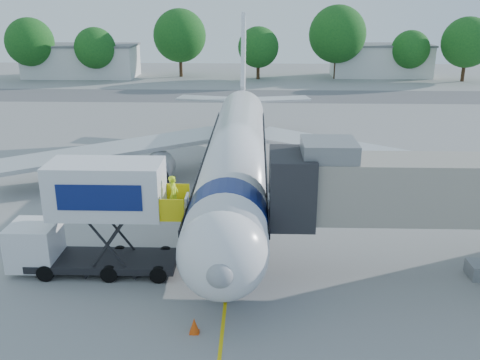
{
  "coord_description": "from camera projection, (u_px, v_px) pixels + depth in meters",
  "views": [
    {
      "loc": [
        1.27,
        -29.9,
        12.55
      ],
      "look_at": [
        0.41,
        -2.52,
        3.2
      ],
      "focal_mm": 40.0,
      "sensor_mm": 36.0,
      "label": 1
    }
  ],
  "objects": [
    {
      "name": "ground",
      "position": [
        234.0,
        216.0,
        32.38
      ],
      "size": [
        160.0,
        160.0,
        0.0
      ],
      "primitive_type": "plane",
      "color": "gray",
      "rests_on": "ground"
    },
    {
      "name": "guidance_line",
      "position": [
        234.0,
        216.0,
        32.38
      ],
      "size": [
        0.15,
        70.0,
        0.01
      ],
      "primitive_type": "cube",
      "color": "yellow",
      "rests_on": "ground"
    },
    {
      "name": "taxiway_strip",
      "position": [
        247.0,
        96.0,
        72.11
      ],
      "size": [
        120.0,
        10.0,
        0.01
      ],
      "primitive_type": "cube",
      "color": "#59595B",
      "rests_on": "ground"
    },
    {
      "name": "aircraft",
      "position": [
        237.0,
        151.0,
        35.32
      ],
      "size": [
        34.17,
        37.73,
        11.35
      ],
      "color": "silver",
      "rests_on": "ground"
    },
    {
      "name": "jet_bridge",
      "position": [
        404.0,
        190.0,
        24.12
      ],
      "size": [
        13.9,
        3.2,
        6.6
      ],
      "color": "gray",
      "rests_on": "ground"
    },
    {
      "name": "catering_hiloader",
      "position": [
        95.0,
        218.0,
        25.05
      ],
      "size": [
        8.5,
        2.44,
        5.5
      ],
      "color": "black",
      "rests_on": "ground"
    },
    {
      "name": "safety_cone_a",
      "position": [
        194.0,
        326.0,
        21.04
      ],
      "size": [
        0.41,
        0.41,
        0.65
      ],
      "color": "#DD480B",
      "rests_on": "ground"
    },
    {
      "name": "outbuilding_left",
      "position": [
        82.0,
        61.0,
        89.1
      ],
      "size": [
        18.4,
        8.4,
        5.3
      ],
      "color": "silver",
      "rests_on": "ground"
    },
    {
      "name": "outbuilding_right",
      "position": [
        381.0,
        60.0,
        89.51
      ],
      "size": [
        16.4,
        7.4,
        5.3
      ],
      "color": "silver",
      "rests_on": "ground"
    },
    {
      "name": "tree_a",
      "position": [
        30.0,
        42.0,
        85.03
      ],
      "size": [
        7.62,
        7.62,
        9.72
      ],
      "color": "#382314",
      "rests_on": "ground"
    },
    {
      "name": "tree_b",
      "position": [
        95.0,
        48.0,
        84.78
      ],
      "size": [
        6.48,
        6.48,
        8.27
      ],
      "color": "#382314",
      "rests_on": "ground"
    },
    {
      "name": "tree_c",
      "position": [
        180.0,
        36.0,
        87.76
      ],
      "size": [
        8.65,
        8.65,
        11.02
      ],
      "color": "#382314",
      "rests_on": "ground"
    },
    {
      "name": "tree_d",
      "position": [
        258.0,
        47.0,
        85.71
      ],
      "size": [
        6.54,
        6.54,
        8.33
      ],
      "color": "#382314",
      "rests_on": "ground"
    },
    {
      "name": "tree_e",
      "position": [
        337.0,
        34.0,
        85.35
      ],
      "size": [
        9.12,
        9.12,
        11.63
      ],
      "color": "#382314",
      "rests_on": "ground"
    },
    {
      "name": "tree_f",
      "position": [
        410.0,
        50.0,
        85.81
      ],
      "size": [
        6.08,
        6.08,
        7.76
      ],
      "color": "#382314",
      "rests_on": "ground"
    },
    {
      "name": "tree_g",
      "position": [
        467.0,
        42.0,
        82.86
      ],
      "size": [
        7.79,
        7.79,
        9.93
      ],
      "color": "#382314",
      "rests_on": "ground"
    }
  ]
}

